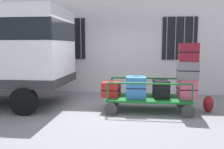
{
  "coord_description": "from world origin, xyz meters",
  "views": [
    {
      "loc": [
        0.82,
        -6.12,
        1.74
      ],
      "look_at": [
        0.08,
        0.11,
        0.97
      ],
      "focal_mm": 37.52,
      "sensor_mm": 36.0,
      "label": 1
    }
  ],
  "objects_px": {
    "suitcase_midleft_bottom": "(136,87)",
    "luggage_cart": "(148,99)",
    "suitcase_midright_bottom": "(187,89)",
    "suitcase_left_bottom": "(111,89)",
    "backpack": "(208,104)",
    "suitcase_midright_middle": "(187,70)",
    "suitcase_midright_top": "(189,52)",
    "suitcase_center_bottom": "(161,89)"
  },
  "relations": [
    {
      "from": "suitcase_midright_top",
      "to": "backpack",
      "type": "height_order",
      "value": "suitcase_midright_top"
    },
    {
      "from": "suitcase_center_bottom",
      "to": "luggage_cart",
      "type": "bearing_deg",
      "value": 179.15
    },
    {
      "from": "suitcase_midright_bottom",
      "to": "backpack",
      "type": "bearing_deg",
      "value": 2.8
    },
    {
      "from": "suitcase_midleft_bottom",
      "to": "suitcase_center_bottom",
      "type": "xyz_separation_m",
      "value": [
        0.67,
        -0.01,
        -0.05
      ]
    },
    {
      "from": "suitcase_midleft_bottom",
      "to": "suitcase_midright_top",
      "type": "distance_m",
      "value": 1.63
    },
    {
      "from": "suitcase_left_bottom",
      "to": "suitcase_midright_bottom",
      "type": "distance_m",
      "value": 2.0
    },
    {
      "from": "suitcase_midright_middle",
      "to": "luggage_cart",
      "type": "bearing_deg",
      "value": -178.93
    },
    {
      "from": "suitcase_midright_bottom",
      "to": "backpack",
      "type": "height_order",
      "value": "suitcase_midright_bottom"
    },
    {
      "from": "suitcase_center_bottom",
      "to": "suitcase_left_bottom",
      "type": "bearing_deg",
      "value": 179.75
    },
    {
      "from": "luggage_cart",
      "to": "suitcase_left_bottom",
      "type": "distance_m",
      "value": 1.03
    },
    {
      "from": "suitcase_midright_top",
      "to": "backpack",
      "type": "distance_m",
      "value": 1.48
    },
    {
      "from": "suitcase_center_bottom",
      "to": "suitcase_midright_top",
      "type": "bearing_deg",
      "value": -2.26
    },
    {
      "from": "luggage_cart",
      "to": "backpack",
      "type": "xyz_separation_m",
      "value": [
        1.58,
        0.05,
        -0.09
      ]
    },
    {
      "from": "suitcase_midright_middle",
      "to": "suitcase_midright_top",
      "type": "bearing_deg",
      "value": -90.0
    },
    {
      "from": "suitcase_midright_middle",
      "to": "suitcase_center_bottom",
      "type": "bearing_deg",
      "value": -177.97
    },
    {
      "from": "suitcase_center_bottom",
      "to": "suitcase_midright_middle",
      "type": "xyz_separation_m",
      "value": [
        0.67,
        0.02,
        0.51
      ]
    },
    {
      "from": "suitcase_midleft_bottom",
      "to": "backpack",
      "type": "relative_size",
      "value": 1.51
    },
    {
      "from": "suitcase_midright_bottom",
      "to": "suitcase_midright_top",
      "type": "relative_size",
      "value": 0.97
    },
    {
      "from": "suitcase_midright_bottom",
      "to": "suitcase_midright_middle",
      "type": "distance_m",
      "value": 0.49
    },
    {
      "from": "suitcase_midleft_bottom",
      "to": "luggage_cart",
      "type": "bearing_deg",
      "value": -0.78
    },
    {
      "from": "suitcase_center_bottom",
      "to": "suitcase_midright_middle",
      "type": "relative_size",
      "value": 0.8
    },
    {
      "from": "luggage_cart",
      "to": "suitcase_center_bottom",
      "type": "xyz_separation_m",
      "value": [
        0.33,
        -0.0,
        0.29
      ]
    },
    {
      "from": "suitcase_left_bottom",
      "to": "suitcase_center_bottom",
      "type": "bearing_deg",
      "value": -0.25
    },
    {
      "from": "suitcase_midright_middle",
      "to": "suitcase_midright_top",
      "type": "height_order",
      "value": "suitcase_midright_top"
    },
    {
      "from": "suitcase_center_bottom",
      "to": "backpack",
      "type": "distance_m",
      "value": 1.3
    },
    {
      "from": "luggage_cart",
      "to": "suitcase_midright_middle",
      "type": "relative_size",
      "value": 3.56
    },
    {
      "from": "suitcase_midright_middle",
      "to": "backpack",
      "type": "distance_m",
      "value": 1.07
    },
    {
      "from": "suitcase_midright_middle",
      "to": "suitcase_midright_top",
      "type": "xyz_separation_m",
      "value": [
        0.0,
        -0.05,
        0.47
      ]
    },
    {
      "from": "suitcase_midright_top",
      "to": "suitcase_midright_bottom",
      "type": "bearing_deg",
      "value": 90.0
    },
    {
      "from": "suitcase_midright_bottom",
      "to": "backpack",
      "type": "xyz_separation_m",
      "value": [
        0.58,
        0.03,
        -0.41
      ]
    },
    {
      "from": "suitcase_midright_middle",
      "to": "backpack",
      "type": "relative_size",
      "value": 1.42
    },
    {
      "from": "suitcase_center_bottom",
      "to": "suitcase_midright_bottom",
      "type": "relative_size",
      "value": 0.93
    },
    {
      "from": "suitcase_midleft_bottom",
      "to": "suitcase_midright_bottom",
      "type": "distance_m",
      "value": 1.33
    },
    {
      "from": "suitcase_midleft_bottom",
      "to": "suitcase_center_bottom",
      "type": "relative_size",
      "value": 1.33
    },
    {
      "from": "suitcase_midleft_bottom",
      "to": "suitcase_midright_bottom",
      "type": "relative_size",
      "value": 1.24
    },
    {
      "from": "luggage_cart",
      "to": "suitcase_midright_middle",
      "type": "bearing_deg",
      "value": 1.07
    },
    {
      "from": "luggage_cart",
      "to": "suitcase_left_bottom",
      "type": "xyz_separation_m",
      "value": [
        -1.0,
        0.0,
        0.26
      ]
    },
    {
      "from": "luggage_cart",
      "to": "suitcase_midright_bottom",
      "type": "distance_m",
      "value": 1.05
    },
    {
      "from": "luggage_cart",
      "to": "backpack",
      "type": "distance_m",
      "value": 1.58
    },
    {
      "from": "luggage_cart",
      "to": "suitcase_midright_bottom",
      "type": "xyz_separation_m",
      "value": [
        1.0,
        0.02,
        0.31
      ]
    },
    {
      "from": "suitcase_left_bottom",
      "to": "backpack",
      "type": "relative_size",
      "value": 1.28
    },
    {
      "from": "suitcase_midright_bottom",
      "to": "suitcase_left_bottom",
      "type": "bearing_deg",
      "value": -179.44
    }
  ]
}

